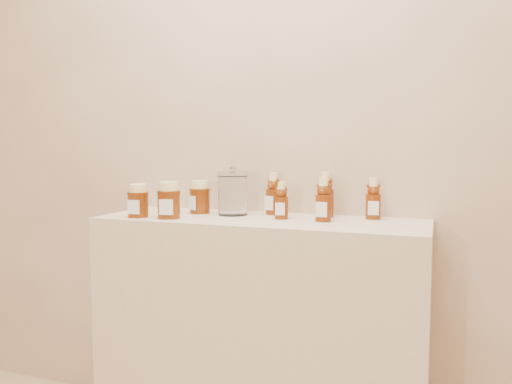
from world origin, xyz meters
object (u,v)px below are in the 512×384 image
at_px(glass_canister, 233,191).
at_px(bear_bottle_back_left, 273,191).
at_px(bear_bottle_front_left, 281,198).
at_px(display_table, 260,338).
at_px(honey_jar_left, 138,201).

bearing_deg(glass_canister, bear_bottle_back_left, 26.23).
bearing_deg(bear_bottle_front_left, bear_bottle_back_left, 115.27).
distance_m(display_table, honey_jar_left, 0.69).
bearing_deg(display_table, glass_canister, 156.03).
bearing_deg(glass_canister, honey_jar_left, -149.86).
relative_size(display_table, bear_bottle_back_left, 6.50).
relative_size(display_table, honey_jar_left, 9.66).
distance_m(bear_bottle_front_left, glass_canister, 0.21).
height_order(bear_bottle_front_left, glass_canister, glass_canister).
bearing_deg(honey_jar_left, bear_bottle_back_left, 21.10).
relative_size(bear_bottle_front_left, honey_jar_left, 1.23).
bearing_deg(glass_canister, display_table, -23.97).
height_order(display_table, glass_canister, glass_canister).
height_order(display_table, honey_jar_left, honey_jar_left).
relative_size(bear_bottle_back_left, honey_jar_left, 1.49).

